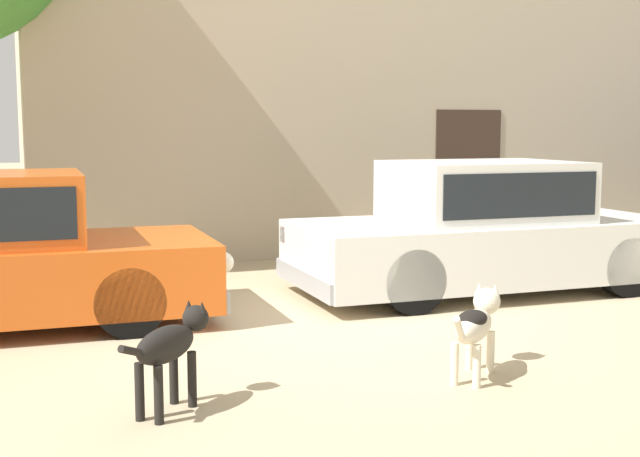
{
  "coord_description": "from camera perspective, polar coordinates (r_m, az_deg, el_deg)",
  "views": [
    {
      "loc": [
        -2.6,
        -7.04,
        1.83
      ],
      "look_at": [
        0.09,
        0.2,
        0.9
      ],
      "focal_mm": 46.92,
      "sensor_mm": 36.0,
      "label": 1
    }
  ],
  "objects": [
    {
      "name": "apartment_block",
      "position": [
        16.99,
        12.99,
        14.81
      ],
      "size": [
        17.97,
        6.12,
        8.45
      ],
      "color": "tan",
      "rests_on": "ground_plane"
    },
    {
      "name": "stray_dog_spotted",
      "position": [
        5.53,
        -10.1,
        -7.82
      ],
      "size": [
        0.72,
        0.7,
        0.68
      ],
      "rotation": [
        0.0,
        0.0,
        0.77
      ],
      "color": "black",
      "rests_on": "ground_plane"
    },
    {
      "name": "parked_sedan_second",
      "position": [
        9.55,
        11.13,
        0.05
      ],
      "size": [
        4.46,
        1.86,
        1.46
      ],
      "rotation": [
        0.0,
        0.0,
        -0.01
      ],
      "color": "silver",
      "rests_on": "ground_plane"
    },
    {
      "name": "ground_plane",
      "position": [
        7.73,
        -0.08,
        -6.84
      ],
      "size": [
        80.0,
        80.0,
        0.0
      ],
      "primitive_type": "plane",
      "color": "tan"
    },
    {
      "name": "stray_dog_tan",
      "position": [
        6.31,
        10.6,
        -6.29
      ],
      "size": [
        0.81,
        0.82,
        0.64
      ],
      "rotation": [
        0.0,
        0.0,
        0.79
      ],
      "color": "beige",
      "rests_on": "ground_plane"
    }
  ]
}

